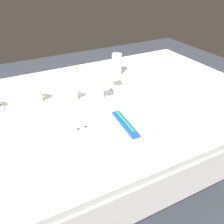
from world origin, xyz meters
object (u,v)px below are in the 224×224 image
at_px(dinner_plate, 125,127).
at_px(fork_outer, 91,134).
at_px(wine_glass_centre, 113,73).
at_px(fork_inner, 83,137).
at_px(coffee_cup_right, 34,95).
at_px(spoon_soup, 154,114).
at_px(dinner_knife, 152,118).
at_px(drink_tumbler, 117,66).
at_px(toothbrush_package, 125,124).
at_px(wine_glass_left, 103,80).
at_px(coffee_cup_left, 71,93).

height_order(dinner_plate, fork_outer, dinner_plate).
bearing_deg(wine_glass_centre, dinner_plate, -111.30).
bearing_deg(fork_inner, coffee_cup_right, 104.62).
xyz_separation_m(dinner_plate, spoon_soup, (0.18, 0.04, -0.01)).
height_order(dinner_knife, drink_tumbler, drink_tumbler).
relative_size(fork_inner, coffee_cup_right, 1.96).
bearing_deg(fork_outer, toothbrush_package, -11.11).
height_order(fork_outer, fork_inner, same).
relative_size(toothbrush_package, fork_inner, 0.99).
bearing_deg(wine_glass_centre, dinner_knife, -89.64).
xyz_separation_m(dinner_plate, fork_inner, (-0.19, 0.02, -0.01)).
height_order(fork_inner, drink_tumbler, drink_tumbler).
height_order(dinner_plate, fork_inner, dinner_plate).
xyz_separation_m(coffee_cup_right, drink_tumbler, (0.55, 0.13, 0.01)).
distance_m(toothbrush_package, drink_tumbler, 0.61).
relative_size(fork_inner, wine_glass_left, 1.44).
bearing_deg(wine_glass_left, dinner_plate, -97.60).
xyz_separation_m(toothbrush_package, coffee_cup_left, (-0.12, 0.35, 0.02)).
xyz_separation_m(fork_inner, wine_glass_left, (0.23, 0.27, 0.10)).
relative_size(dinner_plate, wine_glass_centre, 1.86).
relative_size(dinner_knife, coffee_cup_left, 2.16).
bearing_deg(toothbrush_package, dinner_knife, 4.79).
distance_m(toothbrush_package, wine_glass_centre, 0.42).
distance_m(fork_inner, wine_glass_centre, 0.50).
bearing_deg(dinner_knife, fork_outer, 176.89).
distance_m(dinner_knife, spoon_soup, 0.04).
xyz_separation_m(dinner_plate, drink_tumbler, (0.26, 0.55, 0.05)).
xyz_separation_m(fork_outer, coffee_cup_left, (0.03, 0.32, 0.04)).
bearing_deg(wine_glass_centre, drink_tumbler, 54.95).
bearing_deg(spoon_soup, wine_glass_left, 118.95).
distance_m(fork_outer, drink_tumbler, 0.66).
bearing_deg(wine_glass_left, dinner_knife, -67.81).
relative_size(dinner_plate, coffee_cup_right, 2.25).
height_order(toothbrush_package, wine_glass_centre, wine_glass_centre).
bearing_deg(coffee_cup_right, dinner_plate, -55.24).
distance_m(fork_inner, dinner_knife, 0.34).
bearing_deg(coffee_cup_right, toothbrush_package, -55.24).
relative_size(dinner_knife, wine_glass_left, 1.46).
xyz_separation_m(wine_glass_left, drink_tumbler, (0.22, 0.25, -0.05)).
height_order(fork_inner, wine_glass_centre, wine_glass_centre).
height_order(dinner_plate, coffee_cup_left, coffee_cup_left).
xyz_separation_m(fork_outer, spoon_soup, (0.33, 0.01, 0.00)).
height_order(dinner_knife, coffee_cup_right, coffee_cup_right).
distance_m(fork_outer, wine_glass_left, 0.34).
height_order(spoon_soup, coffee_cup_right, coffee_cup_right).
relative_size(coffee_cup_right, drink_tumbler, 0.82).
relative_size(toothbrush_package, spoon_soup, 1.04).
distance_m(dinner_knife, wine_glass_left, 0.32).
relative_size(fork_outer, coffee_cup_left, 2.08).
relative_size(fork_outer, dinner_knife, 0.96).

